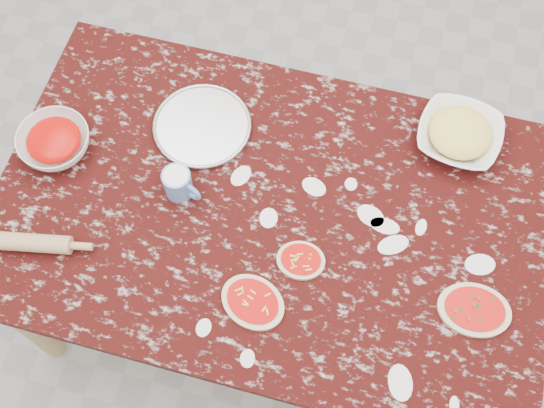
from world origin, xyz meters
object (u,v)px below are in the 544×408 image
(rolling_pin, at_px, (25,242))
(cheese_bowl, at_px, (459,136))
(worktable, at_px, (272,223))
(flour_mug, at_px, (179,184))
(sauce_bowl, at_px, (55,142))
(pizza_tray, at_px, (202,126))

(rolling_pin, bearing_deg, cheese_bowl, 30.48)
(worktable, distance_m, cheese_bowl, 0.61)
(worktable, relative_size, flour_mug, 13.34)
(sauce_bowl, xyz_separation_m, cheese_bowl, (1.15, 0.34, -0.00))
(pizza_tray, bearing_deg, worktable, -37.86)
(cheese_bowl, bearing_deg, rolling_pin, -149.52)
(cheese_bowl, bearing_deg, sauce_bowl, -163.66)
(worktable, height_order, pizza_tray, pizza_tray)
(worktable, distance_m, pizza_tray, 0.36)
(flour_mug, bearing_deg, rolling_pin, -142.76)
(flour_mug, bearing_deg, pizza_tray, 91.37)
(worktable, height_order, flour_mug, flour_mug)
(sauce_bowl, distance_m, cheese_bowl, 1.20)
(cheese_bowl, relative_size, rolling_pin, 0.95)
(cheese_bowl, bearing_deg, worktable, -141.99)
(pizza_tray, height_order, flour_mug, flour_mug)
(cheese_bowl, height_order, rolling_pin, cheese_bowl)
(worktable, bearing_deg, pizza_tray, 142.14)
(worktable, bearing_deg, rolling_pin, -156.08)
(sauce_bowl, bearing_deg, rolling_pin, -82.63)
(cheese_bowl, bearing_deg, flour_mug, -153.17)
(flour_mug, bearing_deg, worktable, 1.44)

